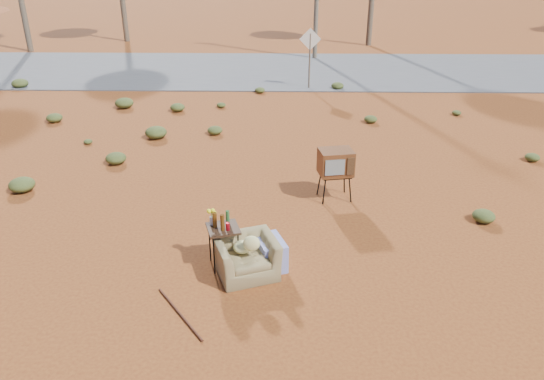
{
  "coord_description": "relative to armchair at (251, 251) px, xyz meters",
  "views": [
    {
      "loc": [
        0.52,
        -7.46,
        5.04
      ],
      "look_at": [
        0.34,
        1.48,
        0.8
      ],
      "focal_mm": 35.0,
      "sensor_mm": 36.0,
      "label": 1
    }
  ],
  "objects": [
    {
      "name": "side_table",
      "position": [
        -0.51,
        0.21,
        0.36
      ],
      "size": [
        0.64,
        0.64,
        1.03
      ],
      "rotation": [
        0.0,
        0.0,
        0.29
      ],
      "color": "#322112",
      "rests_on": "ground"
    },
    {
      "name": "scrub_patch",
      "position": [
        -0.85,
        4.45,
        -0.26
      ],
      "size": [
        17.49,
        8.07,
        0.33
      ],
      "color": "#4C5525",
      "rests_on": "ground"
    },
    {
      "name": "ground",
      "position": [
        -0.03,
        0.04,
        -0.4
      ],
      "size": [
        140.0,
        140.0,
        0.0
      ],
      "primitive_type": "plane",
      "color": "brown",
      "rests_on": "ground"
    },
    {
      "name": "highway",
      "position": [
        -0.03,
        15.04,
        -0.38
      ],
      "size": [
        140.0,
        7.0,
        0.04
      ],
      "primitive_type": "cube",
      "color": "#565659",
      "rests_on": "ground"
    },
    {
      "name": "road_sign",
      "position": [
        1.47,
        12.04,
        1.1
      ],
      "size": [
        0.78,
        0.06,
        2.19
      ],
      "color": "brown",
      "rests_on": "ground"
    },
    {
      "name": "tv_unit",
      "position": [
        1.62,
        2.82,
        0.42
      ],
      "size": [
        0.77,
        0.66,
        1.1
      ],
      "rotation": [
        0.0,
        0.0,
        0.18
      ],
      "color": "black",
      "rests_on": "ground"
    },
    {
      "name": "armchair",
      "position": [
        0.0,
        0.0,
        0.0
      ],
      "size": [
        1.27,
        1.08,
        0.86
      ],
      "rotation": [
        0.0,
        0.0,
        0.35
      ],
      "color": "olive",
      "rests_on": "ground"
    },
    {
      "name": "rusty_bar",
      "position": [
        -1.0,
        -1.14,
        -0.38
      ],
      "size": [
        0.87,
        1.19,
        0.04
      ],
      "primitive_type": "cylinder",
      "rotation": [
        0.0,
        1.57,
        -0.95
      ],
      "color": "#4F2515",
      "rests_on": "ground"
    }
  ]
}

